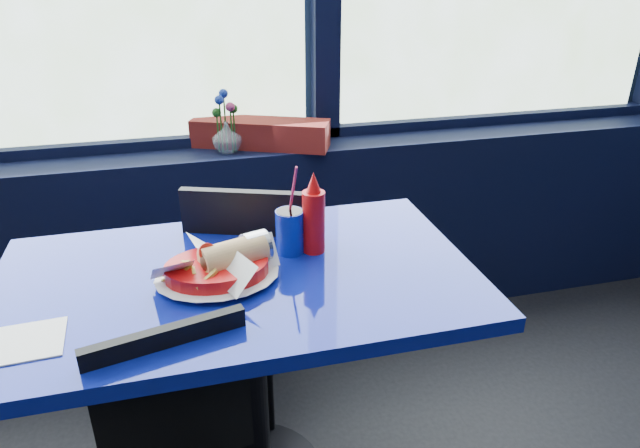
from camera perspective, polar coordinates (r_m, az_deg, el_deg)
The scene contains 9 objects.
window_sill at distance 2.40m, azimuth -17.36°, elevation -2.62°, with size 5.00×0.26×0.80m, color black.
near_table at distance 1.56m, azimuth -7.80°, elevation -10.74°, with size 1.20×0.70×0.75m.
chair_near_back at distance 1.87m, azimuth -8.43°, elevation -6.34°, with size 0.51×0.51×0.88m.
planter_box at distance 2.24m, azimuth -5.98°, elevation 9.01°, with size 0.53×0.13×0.11m, color maroon.
flower_vase at distance 2.18m, azimuth -9.32°, elevation 8.92°, with size 0.14×0.15×0.23m.
food_basket at distance 1.43m, azimuth -10.04°, elevation -4.25°, with size 0.29×0.29×0.10m.
ketchup_bottle at distance 1.51m, azimuth -0.64°, elevation 0.69°, with size 0.06×0.06×0.23m.
soda_cup at distance 1.52m, azimuth -3.04°, elevation -0.66°, with size 0.08×0.08×0.25m.
napkin at distance 1.36m, azimuth -27.08°, elevation -10.40°, with size 0.14×0.14×0.00m, color white.
Camera 1 is at (0.19, 0.74, 1.49)m, focal length 32.00 mm.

